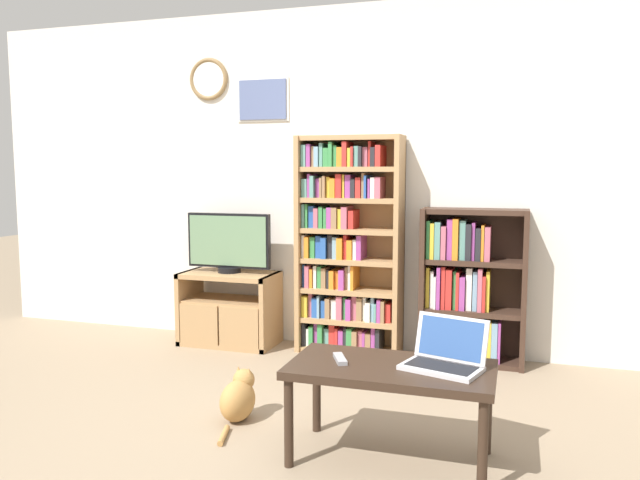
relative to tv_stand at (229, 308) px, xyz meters
The scene contains 10 objects.
ground_plane 1.87m from the tv_stand, 55.83° to the right, with size 18.00×18.00×0.00m, color gray.
wall_back 1.47m from the tv_stand, 14.76° to the left, with size 6.59×0.09×2.60m.
tv_stand is the anchor object (origin of this frame).
television 0.52m from the tv_stand, 99.17° to the left, with size 0.69×0.18×0.47m.
bookshelf_tall 1.06m from the tv_stand, ahead, with size 0.78×0.28×1.62m.
bookshelf_short 1.83m from the tv_stand, ahead, with size 0.73×0.28×1.10m.
coffee_table 2.25m from the tv_stand, 44.44° to the right, with size 0.95×0.50×0.46m.
laptop 2.41m from the tv_stand, 39.66° to the right, with size 0.41×0.34×0.23m.
remote_near_laptop 2.09m from the tv_stand, 49.33° to the right, with size 0.11×0.16×0.02m.
cat 1.54m from the tv_stand, 62.16° to the right, with size 0.20×0.46×0.28m.
Camera 1 is at (1.11, -2.85, 1.37)m, focal length 35.00 mm.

